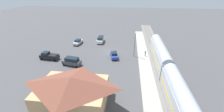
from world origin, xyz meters
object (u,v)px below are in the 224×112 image
object	(u,v)px
station_building	(72,90)
suv_charcoal	(72,61)
pedestrian_on_platform	(145,53)
light_pole_near_platform	(135,42)
suv_white	(101,39)
sedan_blue	(114,55)
pickup_black	(49,56)
sedan_silver	(78,42)
passenger_train	(182,104)

from	to	relation	value
station_building	suv_charcoal	bearing A→B (deg)	-67.76
pedestrian_on_platform	light_pole_near_platform	size ratio (longest dim) A/B	0.23
station_building	pedestrian_on_platform	distance (m)	24.91
pedestrian_on_platform	suv_charcoal	xyz separation A→B (m)	(19.82, 7.21, -0.13)
pedestrian_on_platform	light_pole_near_platform	xyz separation A→B (m)	(3.31, 0.07, 3.42)
station_building	suv_white	bearing A→B (deg)	-88.38
sedan_blue	suv_charcoal	xyz separation A→B (m)	(10.68, 5.70, 0.27)
pedestrian_on_platform	station_building	bearing A→B (deg)	54.28
station_building	pickup_black	xyz separation A→B (m)	(13.05, -15.49, -1.85)
pickup_black	light_pole_near_platform	world-z (taller)	light_pole_near_platform
suv_white	sedan_blue	bearing A→B (deg)	118.25
sedan_blue	pickup_black	bearing A→B (deg)	9.83
pickup_black	sedan_blue	bearing A→B (deg)	-170.17
pickup_black	light_pole_near_platform	xyz separation A→B (m)	(-24.25, -4.63, 3.67)
station_building	sedan_blue	xyz separation A→B (m)	(-5.37, -18.68, -2.00)
suv_white	sedan_blue	world-z (taller)	suv_white
station_building	sedan_silver	distance (m)	28.99
passenger_train	pickup_black	world-z (taller)	passenger_train
sedan_blue	station_building	bearing A→B (deg)	73.96
pickup_black	suv_charcoal	world-z (taller)	suv_charcoal
passenger_train	sedan_blue	xyz separation A→B (m)	(12.63, -19.82, -1.98)
station_building	light_pole_near_platform	bearing A→B (deg)	-119.11
pickup_black	pedestrian_on_platform	bearing A→B (deg)	-170.33
passenger_train	pickup_black	bearing A→B (deg)	-28.16
pedestrian_on_platform	suv_charcoal	distance (m)	21.09
light_pole_near_platform	suv_charcoal	bearing A→B (deg)	23.40
suv_white	pickup_black	world-z (taller)	suv_white
pedestrian_on_platform	suv_charcoal	world-z (taller)	suv_charcoal
station_building	pickup_black	size ratio (longest dim) A/B	2.25
suv_charcoal	suv_white	bearing A→B (deg)	-104.43
suv_white	sedan_blue	size ratio (longest dim) A/B	1.02
passenger_train	light_pole_near_platform	size ratio (longest dim) A/B	7.40
pickup_black	sedan_silver	xyz separation A→B (m)	(-4.43, -12.12, -0.15)
suv_white	sedan_silver	xyz separation A→B (m)	(7.77, 2.67, -0.27)
suv_charcoal	light_pole_near_platform	bearing A→B (deg)	-156.60
suv_white	suv_charcoal	bearing A→B (deg)	75.57
sedan_blue	sedan_silver	xyz separation A→B (m)	(14.00, -8.93, 0.00)
sedan_silver	suv_charcoal	bearing A→B (deg)	102.79
light_pole_near_platform	pedestrian_on_platform	bearing A→B (deg)	-178.85
station_building	pedestrian_on_platform	xyz separation A→B (m)	(-14.51, -20.18, -1.60)
passenger_train	light_pole_near_platform	xyz separation A→B (m)	(6.80, -21.26, 1.84)
passenger_train	light_pole_near_platform	bearing A→B (deg)	-72.26
station_building	pedestrian_on_platform	world-z (taller)	station_building
pickup_black	sedan_silver	size ratio (longest dim) A/B	1.18
sedan_blue	suv_white	bearing A→B (deg)	-61.75
light_pole_near_platform	passenger_train	bearing A→B (deg)	107.74
passenger_train	sedan_silver	distance (m)	39.23
station_building	suv_white	world-z (taller)	station_building
light_pole_near_platform	sedan_blue	bearing A→B (deg)	13.87
passenger_train	light_pole_near_platform	world-z (taller)	light_pole_near_platform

